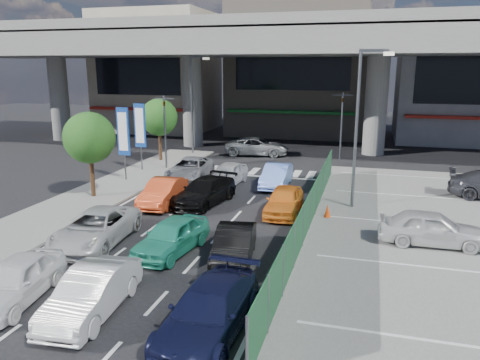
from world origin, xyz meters
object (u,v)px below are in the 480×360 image
(hatch_white_back_mid, at_px, (92,292))
(parked_sedan_white, at_px, (432,228))
(hatch_black_mid_right, at_px, (234,245))
(traffic_light_left, at_px, (164,114))
(van_white_back_left, at_px, (15,280))
(signboard_near, at_px, (123,134))
(taxi_orange_left, at_px, (163,192))
(traffic_cone, at_px, (327,211))
(street_lamp_left, at_px, (194,96))
(crossing_wagon_silver, at_px, (257,147))
(taxi_teal_mid, at_px, (171,236))
(kei_truck_front_right, at_px, (277,176))
(taxi_orange_right, at_px, (284,201))
(signboard_far, at_px, (140,128))
(minivan_navy_back, at_px, (209,311))
(traffic_light_right, at_px, (342,109))
(wagon_silver_front_left, at_px, (190,169))
(tree_far, at_px, (159,117))
(street_lamp_right, at_px, (361,116))
(sedan_white_front_mid, at_px, (227,174))
(sedan_white_mid_left, at_px, (96,228))
(sedan_black_mid, at_px, (204,192))
(tree_near, at_px, (89,138))

(hatch_white_back_mid, bearing_deg, parked_sedan_white, 35.11)
(hatch_white_back_mid, distance_m, hatch_black_mid_right, 5.69)
(traffic_light_left, relative_size, van_white_back_left, 1.28)
(signboard_near, height_order, hatch_black_mid_right, signboard_near)
(taxi_orange_left, bearing_deg, traffic_cone, -2.85)
(street_lamp_left, xyz_separation_m, crossing_wagon_silver, (5.09, 0.99, -4.05))
(taxi_teal_mid, bearing_deg, kei_truck_front_right, 88.12)
(street_lamp_left, bearing_deg, taxi_orange_right, -54.19)
(kei_truck_front_right, bearing_deg, hatch_black_mid_right, -87.95)
(crossing_wagon_silver, bearing_deg, signboard_far, 133.98)
(street_lamp_left, relative_size, minivan_navy_back, 1.68)
(taxi_orange_right, xyz_separation_m, parked_sedan_white, (6.56, -2.57, 0.08))
(signboard_far, bearing_deg, traffic_light_right, 31.43)
(traffic_light_left, bearing_deg, wagon_silver_front_left, -40.98)
(taxi_teal_mid, distance_m, traffic_cone, 8.16)
(hatch_white_back_mid, xyz_separation_m, traffic_cone, (5.88, 10.97, -0.32))
(tree_far, distance_m, wagon_silver_front_left, 7.09)
(street_lamp_right, height_order, van_white_back_left, street_lamp_right)
(signboard_far, bearing_deg, van_white_back_left, -74.77)
(traffic_light_left, xyz_separation_m, traffic_cone, (12.13, -8.10, -3.56))
(hatch_black_mid_right, bearing_deg, traffic_cone, 55.52)
(van_white_back_left, height_order, taxi_teal_mid, same)
(sedan_white_front_mid, bearing_deg, street_lamp_left, 126.65)
(sedan_white_mid_left, bearing_deg, traffic_light_left, 97.82)
(wagon_silver_front_left, bearing_deg, traffic_light_right, 41.66)
(sedan_black_mid, height_order, sedan_white_front_mid, same)
(sedan_black_mid, xyz_separation_m, crossing_wagon_silver, (-0.63, 14.47, 0.03))
(tree_near, distance_m, tree_far, 10.53)
(taxi_orange_right, xyz_separation_m, traffic_cone, (2.14, -0.08, -0.32))
(taxi_teal_mid, height_order, hatch_black_mid_right, taxi_teal_mid)
(minivan_navy_back, relative_size, crossing_wagon_silver, 0.92)
(taxi_orange_left, bearing_deg, traffic_light_right, 58.31)
(street_lamp_right, bearing_deg, parked_sedan_white, -55.34)
(signboard_far, distance_m, van_white_back_left, 18.82)
(traffic_light_left, height_order, street_lamp_left, street_lamp_left)
(street_lamp_right, distance_m, tree_near, 14.38)
(minivan_navy_back, xyz_separation_m, taxi_orange_left, (-6.41, 10.98, 0.00))
(tree_near, xyz_separation_m, parked_sedan_white, (17.35, -2.59, -2.61))
(street_lamp_right, xyz_separation_m, kei_truck_front_right, (-4.82, 3.22, -4.08))
(sedan_white_front_mid, bearing_deg, wagon_silver_front_left, 169.52)
(wagon_silver_front_left, bearing_deg, tree_near, -127.16)
(minivan_navy_back, bearing_deg, hatch_white_back_mid, -179.28)
(street_lamp_left, relative_size, taxi_orange_right, 1.98)
(minivan_navy_back, bearing_deg, signboard_far, 124.20)
(taxi_teal_mid, bearing_deg, sedan_white_front_mid, 103.46)
(street_lamp_right, distance_m, wagon_silver_front_left, 11.93)
(crossing_wagon_silver, bearing_deg, sedan_white_mid_left, 167.73)
(tree_near, relative_size, hatch_black_mid_right, 1.22)
(signboard_far, relative_size, crossing_wagon_silver, 0.91)
(street_lamp_right, xyz_separation_m, crossing_wagon_silver, (-8.41, 12.99, -4.05))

